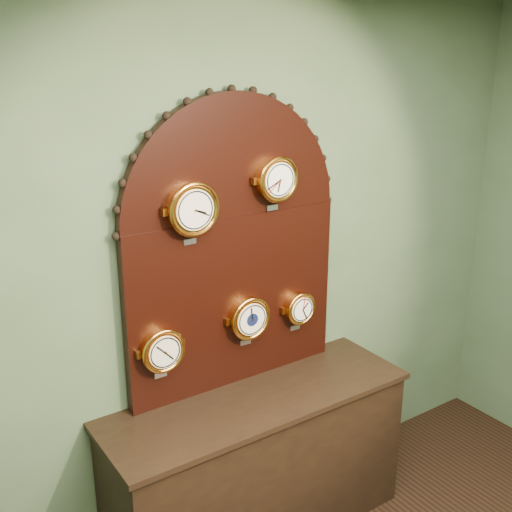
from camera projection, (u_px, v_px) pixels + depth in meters
wall_back at (229, 276)px, 3.21m from camera, size 4.00×0.00×4.00m
shop_counter at (258, 467)px, 3.32m from camera, size 1.60×0.50×0.80m
display_board at (233, 237)px, 3.10m from camera, size 1.26×0.06×1.53m
roman_clock at (192, 209)px, 2.85m from camera, size 0.26×0.08×0.31m
arabic_clock at (276, 179)px, 3.07m from camera, size 0.23×0.08×0.28m
hygrometer at (162, 350)px, 2.96m from camera, size 0.22×0.08×0.27m
barometer at (249, 318)px, 3.21m from camera, size 0.23×0.08×0.28m
tide_clock at (299, 308)px, 3.39m from camera, size 0.18×0.08×0.24m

